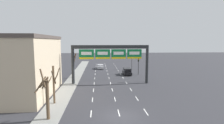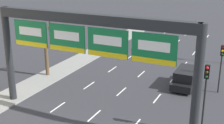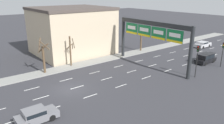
# 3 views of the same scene
# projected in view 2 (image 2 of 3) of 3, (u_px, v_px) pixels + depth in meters

# --- Properties ---
(sign_gantry) EXTENTS (15.37, 0.70, 7.76)m
(sign_gantry) POSITION_uv_depth(u_px,v_px,m) (89.00, 42.00, 21.08)
(sign_gantry) COLOR #232628
(sign_gantry) RESTS_ON ground_plane
(suv_black) EXTENTS (1.89, 4.48, 1.70)m
(suv_black) POSITION_uv_depth(u_px,v_px,m) (186.00, 77.00, 28.52)
(suv_black) COLOR black
(suv_black) RESTS_ON ground_plane
(car_silver) EXTENTS (1.95, 4.40, 1.35)m
(car_silver) POSITION_uv_depth(u_px,v_px,m) (153.00, 44.00, 40.27)
(car_silver) COLOR #B7B7BC
(car_silver) RESTS_ON ground_plane
(traffic_light_near_gantry) EXTENTS (0.30, 0.35, 4.29)m
(traffic_light_near_gantry) POSITION_uv_depth(u_px,v_px,m) (222.00, 59.00, 26.54)
(traffic_light_near_gantry) COLOR black
(traffic_light_near_gantry) RESTS_ON ground_plane
(traffic_light_far_end) EXTENTS (0.30, 0.35, 4.88)m
(traffic_light_far_end) POSITION_uv_depth(u_px,v_px,m) (206.00, 86.00, 19.89)
(traffic_light_far_end) COLOR black
(traffic_light_far_end) RESTS_ON ground_plane
(tree_bare_second) EXTENTS (1.11, 1.28, 5.74)m
(tree_bare_second) POSITION_uv_depth(u_px,v_px,m) (47.00, 46.00, 30.39)
(tree_bare_second) COLOR brown
(tree_bare_second) RESTS_ON sidewalk_left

